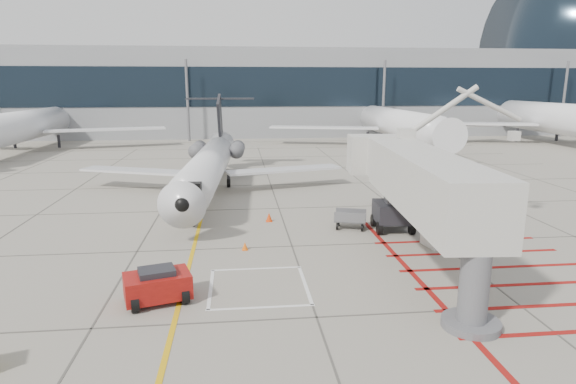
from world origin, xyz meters
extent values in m
plane|color=gray|center=(0.00, 0.00, 0.00)|extent=(260.00, 260.00, 0.00)
cone|color=#EC5D0C|center=(-2.48, 3.69, 0.21)|extent=(0.31, 0.31, 0.43)
cone|color=red|center=(-0.89, 8.85, 0.28)|extent=(0.40, 0.40, 0.56)
cube|color=gray|center=(10.00, 70.00, 7.00)|extent=(180.00, 28.00, 14.00)
cube|color=black|center=(10.00, 55.95, 8.00)|extent=(180.00, 0.10, 6.00)
camera|label=1|loc=(-2.75, -20.02, 8.36)|focal=30.00mm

